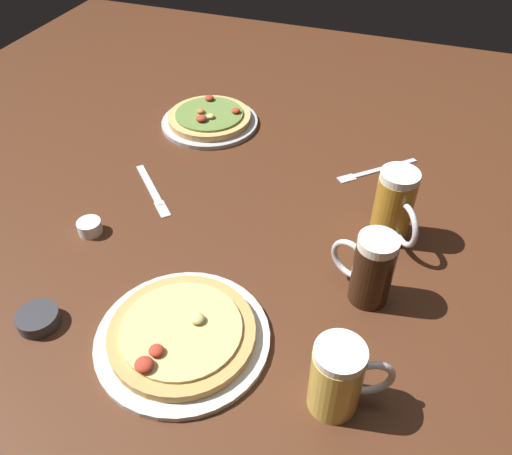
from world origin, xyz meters
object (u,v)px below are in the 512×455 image
at_px(beer_mug_pale, 395,207).
at_px(ramekin_sauce, 38,319).
at_px(pizza_plate_near, 182,335).
at_px(beer_mug_amber, 339,378).
at_px(beer_mug_dark, 371,268).
at_px(ramekin_butter, 90,227).
at_px(knife_right, 152,190).
at_px(pizza_plate_far, 210,119).
at_px(fork_left, 376,170).

distance_m(beer_mug_pale, ramekin_sauce, 0.73).
bearing_deg(pizza_plate_near, beer_mug_amber, -4.98).
distance_m(beer_mug_dark, ramekin_sauce, 0.61).
distance_m(ramekin_butter, knife_right, 0.19).
bearing_deg(pizza_plate_near, ramekin_butter, 148.67).
height_order(pizza_plate_far, beer_mug_amber, beer_mug_amber).
xyz_separation_m(beer_mug_pale, fork_left, (-0.07, 0.23, -0.08)).
bearing_deg(beer_mug_pale, pizza_plate_far, 151.38).
bearing_deg(ramekin_sauce, knife_right, 89.45).
bearing_deg(pizza_plate_far, beer_mug_pale, -28.62).
bearing_deg(beer_mug_pale, beer_mug_dark, -94.58).
relative_size(pizza_plate_far, beer_mug_pale, 1.64).
xyz_separation_m(beer_mug_dark, beer_mug_pale, (0.01, 0.18, 0.01)).
bearing_deg(ramekin_sauce, ramekin_butter, 101.89).
distance_m(pizza_plate_near, pizza_plate_far, 0.75).
relative_size(pizza_plate_far, beer_mug_amber, 1.95).
relative_size(beer_mug_dark, knife_right, 0.89).
relative_size(pizza_plate_far, ramekin_butter, 5.22).
relative_size(pizza_plate_near, pizza_plate_far, 1.14).
relative_size(ramekin_butter, knife_right, 0.31).
distance_m(fork_left, knife_right, 0.56).
bearing_deg(pizza_plate_near, knife_right, 125.08).
relative_size(pizza_plate_near, ramekin_butter, 5.95).
distance_m(ramekin_sauce, ramekin_butter, 0.25).
bearing_deg(knife_right, fork_left, 28.23).
bearing_deg(pizza_plate_near, ramekin_sauce, -168.39).
relative_size(beer_mug_pale, fork_left, 0.93).
bearing_deg(beer_mug_dark, pizza_plate_far, 137.94).
height_order(pizza_plate_near, knife_right, pizza_plate_near).
height_order(ramekin_sauce, fork_left, ramekin_sauce).
bearing_deg(ramekin_butter, beer_mug_pale, 18.62).
bearing_deg(beer_mug_amber, fork_left, 94.25).
bearing_deg(knife_right, ramekin_butter, -107.49).
distance_m(beer_mug_amber, ramekin_sauce, 0.55).
height_order(beer_mug_dark, fork_left, beer_mug_dark).
bearing_deg(fork_left, ramekin_butter, -141.12).
distance_m(beer_mug_amber, fork_left, 0.66).
xyz_separation_m(ramekin_sauce, ramekin_butter, (-0.05, 0.25, 0.00)).
bearing_deg(beer_mug_pale, fork_left, 106.07).
bearing_deg(beer_mug_amber, pizza_plate_far, 126.39).
xyz_separation_m(pizza_plate_far, beer_mug_amber, (0.53, -0.73, 0.05)).
bearing_deg(beer_mug_dark, fork_left, 97.19).
bearing_deg(beer_mug_amber, pizza_plate_near, 175.02).
xyz_separation_m(beer_mug_amber, ramekin_sauce, (-0.54, -0.03, -0.06)).
distance_m(ramekin_sauce, knife_right, 0.42).
height_order(ramekin_sauce, ramekin_butter, ramekin_butter).
bearing_deg(beer_mug_amber, beer_mug_pale, 87.49).
bearing_deg(ramekin_butter, pizza_plate_far, 83.10).
distance_m(pizza_plate_far, beer_mug_dark, 0.73).
bearing_deg(pizza_plate_far, beer_mug_amber, -53.61).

